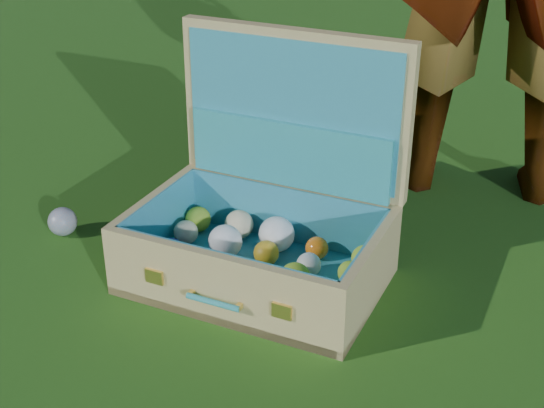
# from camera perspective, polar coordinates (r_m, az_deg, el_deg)

# --- Properties ---
(ground) EXTENTS (60.00, 60.00, 0.00)m
(ground) POSITION_cam_1_polar(r_m,az_deg,el_deg) (1.85, -2.58, -6.34)
(ground) COLOR #215114
(ground) RESTS_ON ground
(stray_ball) EXTENTS (0.08, 0.08, 0.08)m
(stray_ball) POSITION_cam_1_polar(r_m,az_deg,el_deg) (2.13, -15.49, -1.28)
(stray_ball) COLOR teal
(stray_ball) RESTS_ON ground
(suitcase) EXTENTS (0.62, 0.48, 0.58)m
(suitcase) POSITION_cam_1_polar(r_m,az_deg,el_deg) (1.85, -0.23, -0.48)
(suitcase) COLOR tan
(suitcase) RESTS_ON ground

